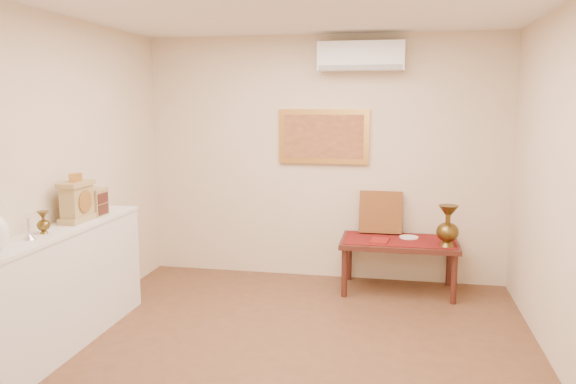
% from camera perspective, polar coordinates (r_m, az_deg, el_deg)
% --- Properties ---
extents(floor, '(4.50, 4.50, 0.00)m').
position_cam_1_polar(floor, '(4.48, -0.45, -17.03)').
color(floor, brown).
rests_on(floor, ground).
extents(wall_back, '(4.00, 0.02, 2.70)m').
position_cam_1_polar(wall_back, '(6.27, 3.65, 3.38)').
color(wall_back, beige).
rests_on(wall_back, ground).
extents(wall_front, '(4.00, 0.02, 2.70)m').
position_cam_1_polar(wall_front, '(1.97, -13.87, -9.54)').
color(wall_front, beige).
rests_on(wall_front, ground).
extents(wall_left, '(0.02, 4.50, 2.70)m').
position_cam_1_polar(wall_left, '(4.88, -24.17, 0.96)').
color(wall_left, beige).
rests_on(wall_left, ground).
extents(candlestick, '(0.09, 0.09, 0.19)m').
position_cam_1_polar(candlestick, '(4.51, -24.88, -3.24)').
color(candlestick, silver).
rests_on(candlestick, display_ledge).
extents(brass_urn_small, '(0.10, 0.10, 0.22)m').
position_cam_1_polar(brass_urn_small, '(4.67, -23.62, -2.54)').
color(brass_urn_small, brown).
rests_on(brass_urn_small, display_ledge).
extents(table_cloth, '(1.14, 0.59, 0.01)m').
position_cam_1_polar(table_cloth, '(5.99, 11.22, -4.78)').
color(table_cloth, maroon).
rests_on(table_cloth, low_table).
extents(brass_urn_tall, '(0.22, 0.22, 0.50)m').
position_cam_1_polar(brass_urn_tall, '(5.78, 15.94, -2.90)').
color(brass_urn_tall, brown).
rests_on(brass_urn_tall, table_cloth).
extents(plate, '(0.20, 0.20, 0.01)m').
position_cam_1_polar(plate, '(6.08, 12.18, -4.51)').
color(plate, white).
rests_on(plate, table_cloth).
extents(menu, '(0.21, 0.27, 0.01)m').
position_cam_1_polar(menu, '(5.89, 9.27, -4.87)').
color(menu, maroon).
rests_on(menu, table_cloth).
extents(cushion, '(0.46, 0.19, 0.47)m').
position_cam_1_polar(cushion, '(6.21, 9.39, -2.04)').
color(cushion, '#591B11').
rests_on(cushion, table_cloth).
extents(display_ledge, '(0.37, 2.02, 0.98)m').
position_cam_1_polar(display_ledge, '(4.96, -21.85, -8.94)').
color(display_ledge, silver).
rests_on(display_ledge, floor).
extents(mantel_clock, '(0.17, 0.36, 0.41)m').
position_cam_1_polar(mantel_clock, '(5.02, -20.62, -0.87)').
color(mantel_clock, tan).
rests_on(mantel_clock, display_ledge).
extents(wooden_chest, '(0.16, 0.21, 0.24)m').
position_cam_1_polar(wooden_chest, '(5.24, -18.99, -0.96)').
color(wooden_chest, tan).
rests_on(wooden_chest, display_ledge).
extents(low_table, '(1.20, 0.70, 0.55)m').
position_cam_1_polar(low_table, '(6.01, 11.20, -5.43)').
color(low_table, '#461D15').
rests_on(low_table, floor).
extents(painting, '(1.00, 0.06, 0.60)m').
position_cam_1_polar(painting, '(6.23, 3.64, 5.64)').
color(painting, '#C58C3F').
rests_on(painting, wall_back).
extents(ac_unit, '(0.90, 0.25, 0.30)m').
position_cam_1_polar(ac_unit, '(6.09, 7.43, 13.50)').
color(ac_unit, white).
rests_on(ac_unit, wall_back).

